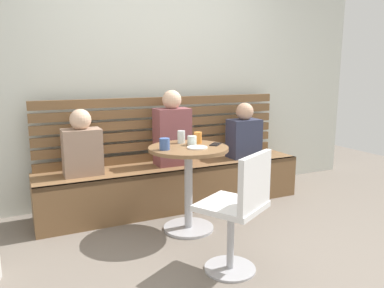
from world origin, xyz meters
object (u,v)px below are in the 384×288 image
object	(u,v)px
booth_bench	(175,185)
plate_small	(197,148)
person_child_middle	(244,134)
cup_tumbler_orange	(198,138)
white_chair	(240,208)
person_adult	(172,132)
cup_mug_blue	(165,144)
cup_glass_short	(192,141)
cup_water_clear	(181,137)
person_child_left	(82,146)
phone_on_table	(216,144)
cafe_table	(188,172)

from	to	relation	value
booth_bench	plate_small	size ratio (longest dim) A/B	15.88
person_child_middle	cup_tumbler_orange	bearing A→B (deg)	-149.62
white_chair	person_adult	size ratio (longest dim) A/B	1.14
person_child_middle	cup_mug_blue	xyz separation A→B (m)	(-1.16, -0.60, 0.09)
person_adult	person_child_middle	bearing A→B (deg)	-2.14
person_child_middle	cup_tumbler_orange	world-z (taller)	person_child_middle
cup_glass_short	cup_tumbler_orange	bearing A→B (deg)	33.88
person_child_middle	cup_tumbler_orange	xyz separation A→B (m)	(-0.79, -0.46, 0.09)
booth_bench	cup_tumbler_orange	world-z (taller)	cup_tumbler_orange
cup_water_clear	plate_small	bearing A→B (deg)	-84.60
person_child_left	cup_water_clear	bearing A→B (deg)	-27.63
person_child_middle	phone_on_table	world-z (taller)	person_child_middle
white_chair	cup_water_clear	size ratio (longest dim) A/B	7.73
cup_mug_blue	cup_tumbler_orange	distance (m)	0.40
person_child_left	plate_small	bearing A→B (deg)	-39.95
booth_bench	phone_on_table	xyz separation A→B (m)	(0.13, -0.61, 0.52)
booth_bench	cup_water_clear	bearing A→B (deg)	-104.13
person_adult	cup_glass_short	xyz separation A→B (m)	(-0.04, -0.55, 0.00)
booth_bench	cafe_table	size ratio (longest dim) A/B	3.65
person_child_left	phone_on_table	xyz separation A→B (m)	(1.03, -0.62, 0.04)
person_child_left	cup_tumbler_orange	world-z (taller)	person_child_left
cafe_table	cup_tumbler_orange	xyz separation A→B (m)	(0.14, 0.11, 0.27)
person_adult	plate_small	world-z (taller)	person_adult
person_adult	cup_tumbler_orange	distance (m)	0.50
booth_bench	cup_water_clear	distance (m)	0.71
cup_mug_blue	cup_water_clear	distance (m)	0.32
person_adult	phone_on_table	distance (m)	0.64
cup_water_clear	plate_small	world-z (taller)	cup_water_clear
person_child_left	cup_tumbler_orange	xyz separation A→B (m)	(0.92, -0.49, 0.09)
cup_mug_blue	cup_tumbler_orange	xyz separation A→B (m)	(0.37, 0.14, 0.00)
person_child_middle	cup_water_clear	distance (m)	1.00
cup_tumbler_orange	plate_small	distance (m)	0.23
cup_water_clear	plate_small	distance (m)	0.28
plate_small	cup_mug_blue	bearing A→B (deg)	167.53
plate_small	person_child_middle	bearing A→B (deg)	36.55
cafe_table	cup_water_clear	xyz separation A→B (m)	(0.02, 0.19, 0.28)
white_chair	cup_glass_short	size ratio (longest dim) A/B	10.63
person_adult	booth_bench	bearing A→B (deg)	-47.73
booth_bench	person_child_left	world-z (taller)	person_child_left
cup_glass_short	phone_on_table	xyz separation A→B (m)	(0.19, -0.07, -0.04)
white_chair	cup_glass_short	distance (m)	0.92
person_adult	cup_tumbler_orange	size ratio (longest dim) A/B	7.49
cafe_table	cup_mug_blue	bearing A→B (deg)	-173.29
white_chair	cup_mug_blue	distance (m)	0.87
cup_tumbler_orange	phone_on_table	xyz separation A→B (m)	(0.11, -0.13, -0.05)
cafe_table	cup_tumbler_orange	bearing A→B (deg)	38.08
plate_small	cup_glass_short	bearing A→B (deg)	82.38
booth_bench	cup_glass_short	size ratio (longest dim) A/B	33.75
cafe_table	person_child_left	xyz separation A→B (m)	(-0.78, 0.60, 0.18)
person_child_left	person_child_middle	distance (m)	1.72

